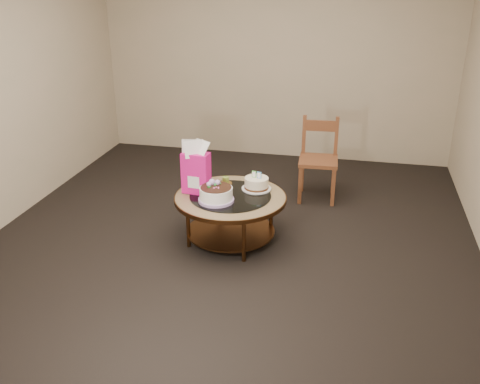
% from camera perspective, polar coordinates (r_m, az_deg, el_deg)
% --- Properties ---
extents(ground, '(5.00, 5.00, 0.00)m').
position_cam_1_polar(ground, '(5.03, -1.00, -5.14)').
color(ground, black).
rests_on(ground, ground).
extents(room_walls, '(4.52, 5.02, 2.61)m').
position_cam_1_polar(room_walls, '(4.51, -1.14, 12.36)').
color(room_walls, tan).
rests_on(room_walls, ground).
extents(coffee_table, '(1.02, 1.02, 0.46)m').
position_cam_1_polar(coffee_table, '(4.87, -1.03, -1.23)').
color(coffee_table, '#502F17').
rests_on(coffee_table, ground).
extents(decorated_cake, '(0.32, 0.32, 0.18)m').
position_cam_1_polar(decorated_cake, '(4.70, -2.57, -0.29)').
color(decorated_cake, '#BA94D2').
rests_on(decorated_cake, coffee_table).
extents(cream_cake, '(0.28, 0.28, 0.17)m').
position_cam_1_polar(cream_cake, '(4.95, 1.77, 0.90)').
color(cream_cake, white).
rests_on(cream_cake, coffee_table).
extents(gift_bag, '(0.26, 0.20, 0.49)m').
position_cam_1_polar(gift_bag, '(4.83, -4.72, 2.63)').
color(gift_bag, '#EB168B').
rests_on(gift_bag, coffee_table).
extents(pillar_candle, '(0.12, 0.12, 0.09)m').
position_cam_1_polar(pillar_candle, '(5.05, -1.54, 1.07)').
color(pillar_candle, '#E7C65F').
rests_on(pillar_candle, coffee_table).
extents(dining_chair, '(0.43, 0.43, 0.88)m').
position_cam_1_polar(dining_chair, '(5.84, 8.38, 3.54)').
color(dining_chair, brown).
rests_on(dining_chair, ground).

